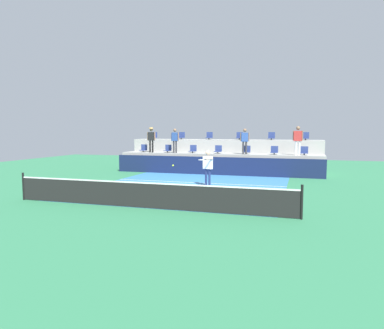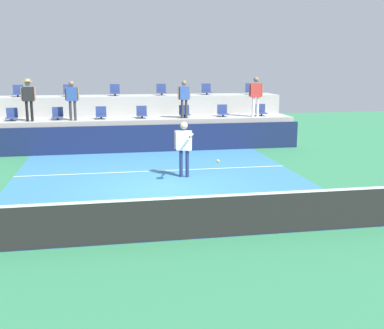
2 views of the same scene
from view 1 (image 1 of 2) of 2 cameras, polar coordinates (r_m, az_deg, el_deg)
ground_plane at (r=16.19m, az=-1.55°, el=-4.15°), size 40.00×40.00×0.00m
court_inner_paint at (r=17.12m, az=-0.46°, el=-3.61°), size 9.00×10.00×0.01m
court_service_line at (r=18.44m, az=0.87°, el=-2.95°), size 9.00×0.06×0.00m
tennis_net at (r=12.44m, az=-7.55°, el=-4.76°), size 10.48×0.08×1.07m
sponsor_backboard at (r=21.83m, az=3.56°, el=-0.23°), size 13.00×0.16×1.10m
seating_tier_lower at (r=23.08m, az=4.33°, el=0.26°), size 13.00×1.80×1.25m
seating_tier_upper at (r=24.80m, az=5.28°, el=1.59°), size 13.00×1.80×2.10m
stadium_chair_lower_far_left at (r=24.70m, az=-7.80°, el=2.51°), size 0.44×0.40×0.52m
stadium_chair_lower_left at (r=23.99m, az=-3.89°, el=2.47°), size 0.44×0.40×0.52m
stadium_chair_lower_mid_left at (r=23.41m, az=0.15°, el=2.41°), size 0.44×0.40×0.52m
stadium_chair_lower_center at (r=22.96m, az=4.23°, el=2.34°), size 0.44×0.40×0.52m
stadium_chair_lower_mid_right at (r=22.62m, az=8.79°, el=2.24°), size 0.44×0.40×0.52m
stadium_chair_lower_right at (r=22.43m, az=13.11°, el=2.14°), size 0.44×0.40×0.52m
stadium_chair_lower_far_right at (r=22.37m, az=17.62°, el=2.02°), size 0.44×0.40×0.52m
stadium_chair_upper_far_left at (r=26.32m, az=-6.15°, el=4.56°), size 0.44×0.40×0.52m
stadium_chair_upper_left at (r=25.54m, az=-1.71°, el=4.56°), size 0.44×0.40×0.52m
stadium_chair_upper_mid_left at (r=24.94m, az=2.80°, el=4.54°), size 0.44×0.40×0.52m
stadium_chair_upper_mid_right at (r=24.49m, az=7.65°, el=4.48°), size 0.44×0.40×0.52m
stadium_chair_upper_right at (r=24.22m, az=12.67°, el=4.39°), size 0.44×0.40×0.52m
stadium_chair_upper_far_right at (r=24.14m, az=17.80°, el=4.26°), size 0.44×0.40×0.52m
tennis_player at (r=17.11m, az=2.52°, el=0.00°), size 0.58×1.32×1.75m
spectator_with_hat at (r=24.01m, az=-6.57°, el=4.39°), size 0.58×0.42×1.69m
spectator_leaning_on_rail at (r=23.38m, az=-2.77°, el=4.21°), size 0.57×0.23×1.60m
spectator_in_grey at (r=22.22m, az=8.48°, el=4.08°), size 0.57×0.26×1.59m
spectator_in_white at (r=21.95m, az=16.67°, el=4.16°), size 0.60×0.27×1.73m
tennis_ball at (r=12.67m, az=-3.07°, el=-0.16°), size 0.07×0.07×0.07m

